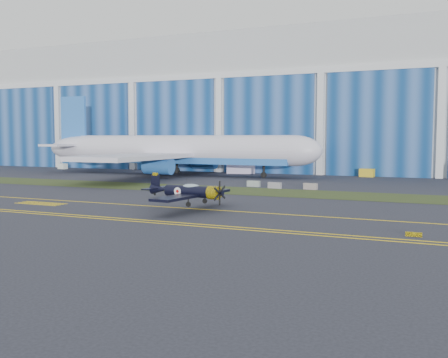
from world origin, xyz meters
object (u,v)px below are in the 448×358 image
at_px(jetliner, 179,118).
at_px(tug, 367,173).
at_px(warbird, 188,191).
at_px(shipping_container, 241,167).

distance_m(jetliner, tug, 37.73).
xyz_separation_m(warbird, shipping_container, (-15.64, 52.84, -0.71)).
bearing_deg(shipping_container, warbird, -89.30).
xyz_separation_m(warbird, jetliner, (-25.22, 43.78, 9.21)).
relative_size(shipping_container, tug, 2.17).
distance_m(warbird, tug, 54.80).
relative_size(warbird, shipping_container, 2.22).
bearing_deg(warbird, shipping_container, 111.76).
bearing_deg(jetliner, shipping_container, 42.66).
height_order(jetliner, shipping_container, jetliner).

